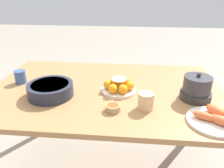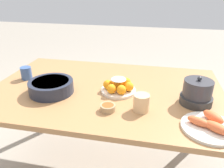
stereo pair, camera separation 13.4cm
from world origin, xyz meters
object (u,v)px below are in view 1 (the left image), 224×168
object	(u,v)px
seafood_platter	(214,119)
dining_table	(106,100)
serving_bowl	(51,89)
cup_far	(146,101)
cup_near	(20,77)
warming_pot	(196,89)
cake_plate	(119,86)
sauce_bowl	(113,108)

from	to	relation	value
seafood_platter	dining_table	bearing A→B (deg)	-29.15
serving_bowl	seafood_platter	world-z (taller)	serving_bowl
dining_table	cup_far	size ratio (longest dim) A/B	15.81
cup_near	warming_pot	size ratio (longest dim) A/B	0.49
cake_plate	sauce_bowl	xyz separation A→B (m)	(0.02, 0.22, -0.02)
serving_bowl	cup_far	distance (m)	0.55
dining_table	sauce_bowl	size ratio (longest dim) A/B	17.92
serving_bowl	warming_pot	bearing A→B (deg)	-177.32
cake_plate	serving_bowl	world-z (taller)	cake_plate
cake_plate	serving_bowl	distance (m)	0.40
serving_bowl	seafood_platter	distance (m)	0.89
cake_plate	cup_near	xyz separation A→B (m)	(0.65, -0.07, 0.01)
sauce_bowl	cup_near	bearing A→B (deg)	-24.34
dining_table	sauce_bowl	world-z (taller)	sauce_bowl
cup_near	cup_far	xyz separation A→B (m)	(-0.81, 0.25, 0.00)
dining_table	seafood_platter	size ratio (longest dim) A/B	5.70
seafood_platter	cup_far	distance (m)	0.33
sauce_bowl	cup_far	xyz separation A→B (m)	(-0.17, -0.04, 0.03)
cup_near	cup_far	distance (m)	0.84
cake_plate	seafood_platter	size ratio (longest dim) A/B	0.84
cup_far	cake_plate	bearing A→B (deg)	-50.56
dining_table	cup_near	distance (m)	0.58
dining_table	warming_pot	bearing A→B (deg)	170.93
cake_plate	dining_table	bearing A→B (deg)	-20.13
dining_table	cake_plate	bearing A→B (deg)	159.87
dining_table	cake_plate	size ratio (longest dim) A/B	6.81
cup_near	warming_pot	bearing A→B (deg)	173.85
sauce_bowl	cup_far	world-z (taller)	cup_far
dining_table	cake_plate	world-z (taller)	cake_plate
sauce_bowl	cup_near	xyz separation A→B (m)	(0.64, -0.29, 0.02)
seafood_platter	warming_pot	distance (m)	0.23
cake_plate	sauce_bowl	world-z (taller)	cake_plate
dining_table	seafood_platter	distance (m)	0.65
seafood_platter	cup_near	size ratio (longest dim) A/B	2.98
serving_bowl	cup_far	xyz separation A→B (m)	(-0.55, 0.09, 0.00)
sauce_bowl	seafood_platter	world-z (taller)	seafood_platter
dining_table	serving_bowl	xyz separation A→B (m)	(0.31, 0.12, 0.13)
cake_plate	cup_far	size ratio (longest dim) A/B	2.32
serving_bowl	warming_pot	xyz separation A→B (m)	(-0.83, -0.04, 0.02)
seafood_platter	sauce_bowl	bearing A→B (deg)	-6.68
cake_plate	cup_near	distance (m)	0.66
cake_plate	warming_pot	distance (m)	0.44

